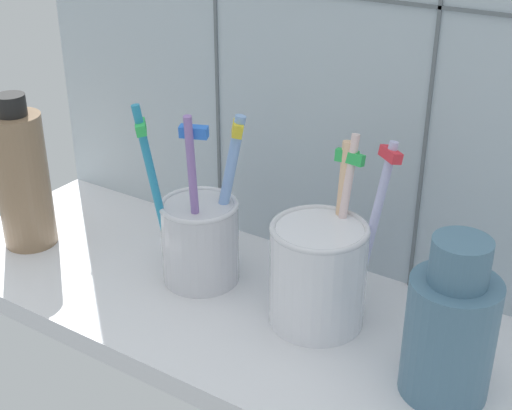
{
  "coord_description": "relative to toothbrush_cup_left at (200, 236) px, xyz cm",
  "views": [
    {
      "loc": [
        29.75,
        -44.09,
        38.58
      ],
      "look_at": [
        0.0,
        1.45,
        11.28
      ],
      "focal_mm": 51.07,
      "sensor_mm": 36.0,
      "label": 1
    }
  ],
  "objects": [
    {
      "name": "toothbrush_cup_right",
      "position": [
        12.22,
        0.2,
        0.37
      ],
      "size": [
        9.25,
        8.67,
        16.0
      ],
      "color": "white",
      "rests_on": "counter_slab"
    },
    {
      "name": "ceramic_vase",
      "position": [
        24.29,
        -2.56,
        1.01
      ],
      "size": [
        6.51,
        6.51,
        12.75
      ],
      "color": "slate",
      "rests_on": "counter_slab"
    },
    {
      "name": "counter_slab",
      "position": [
        6.06,
        -1.41,
        -5.51
      ],
      "size": [
        64.0,
        22.0,
        2.0
      ],
      "primitive_type": "cube",
      "color": "silver",
      "rests_on": "ground"
    },
    {
      "name": "toothbrush_cup_left",
      "position": [
        0.0,
        0.0,
        0.0
      ],
      "size": [
        7.89,
        8.17,
        17.39
      ],
      "color": "silver",
      "rests_on": "counter_slab"
    },
    {
      "name": "tile_wall_back",
      "position": [
        6.06,
        10.58,
        15.99
      ],
      "size": [
        64.0,
        2.2,
        45.0
      ],
      "color": "#B2C1CC",
      "rests_on": "ground"
    },
    {
      "name": "soap_bottle",
      "position": [
        -18.62,
        -3.92,
        2.61
      ],
      "size": [
        5.19,
        5.19,
        15.58
      ],
      "color": "#8E7052",
      "rests_on": "counter_slab"
    }
  ]
}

